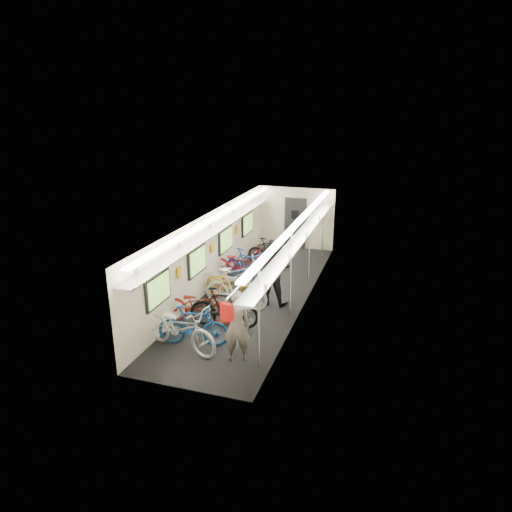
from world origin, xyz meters
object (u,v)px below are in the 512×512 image
Objects in this scene: bicycle_0 at (180,327)px; passenger_mid at (272,272)px; backpack at (227,312)px; bicycle_1 at (193,326)px; passenger_near at (237,326)px.

passenger_mid is (1.32, 3.14, 0.39)m from bicycle_0.
bicycle_0 is 1.51m from backpack.
bicycle_1 is 4.49× the size of backpack.
passenger_mid is 5.02× the size of backpack.
backpack is (-0.02, -3.44, 0.33)m from passenger_mid.
bicycle_0 is at bearing 69.95° from passenger_mid.
passenger_mid is (1.10, 2.89, 0.44)m from bicycle_1.
passenger_mid reaches higher than bicycle_0.
passenger_mid is at bearing 99.84° from backpack.
passenger_near is (1.41, -0.03, 0.28)m from bicycle_0.
backpack reaches higher than bicycle_1.
bicycle_1 is at bearing 163.19° from backpack.
backpack is at bearing -87.01° from bicycle_0.
backpack is at bearing -127.77° from bicycle_1.
bicycle_1 is at bearing -24.23° from bicycle_0.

